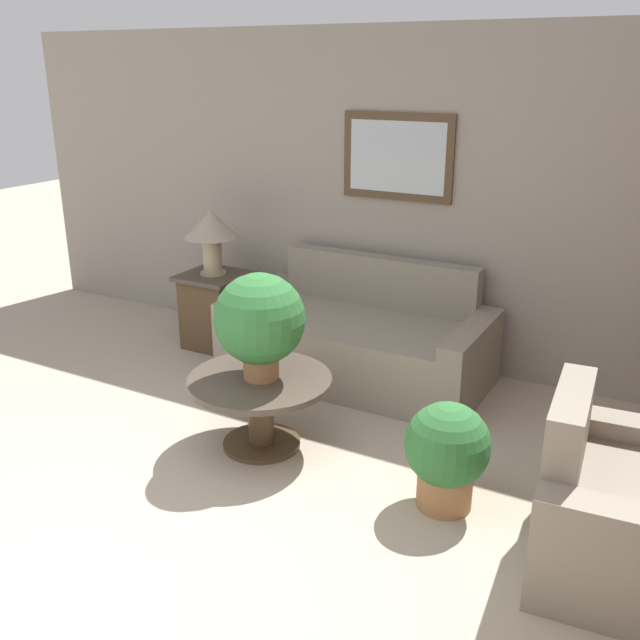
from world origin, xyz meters
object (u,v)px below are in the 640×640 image
at_px(couch_main, 358,341).
at_px(potted_plant_floor, 447,452).
at_px(side_table, 215,309).
at_px(table_lamp, 211,229).
at_px(potted_plant_on_table, 260,321).
at_px(coffee_table, 260,396).

bearing_deg(couch_main, potted_plant_floor, -48.39).
bearing_deg(side_table, table_lamp, 180.00).
height_order(side_table, potted_plant_floor, side_table).
bearing_deg(side_table, potted_plant_floor, -27.42).
height_order(potted_plant_on_table, potted_plant_floor, potted_plant_on_table).
bearing_deg(couch_main, side_table, -179.18).
bearing_deg(potted_plant_floor, table_lamp, 152.58).
bearing_deg(couch_main, table_lamp, -179.18).
bearing_deg(coffee_table, potted_plant_floor, -2.87).
height_order(couch_main, side_table, couch_main).
distance_m(coffee_table, table_lamp, 1.93).
distance_m(coffee_table, potted_plant_floor, 1.25).
xyz_separation_m(couch_main, coffee_table, (-0.06, -1.28, 0.05)).
bearing_deg(potted_plant_floor, side_table, 152.58).
relative_size(side_table, table_lamp, 1.20).
distance_m(potted_plant_on_table, potted_plant_floor, 1.35).
relative_size(couch_main, table_lamp, 3.71).
xyz_separation_m(couch_main, potted_plant_floor, (1.19, -1.34, 0.04)).
relative_size(potted_plant_on_table, potted_plant_floor, 1.09).
xyz_separation_m(table_lamp, potted_plant_floor, (2.55, -1.32, -0.69)).
relative_size(side_table, potted_plant_on_table, 0.96).
height_order(table_lamp, potted_plant_floor, table_lamp).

